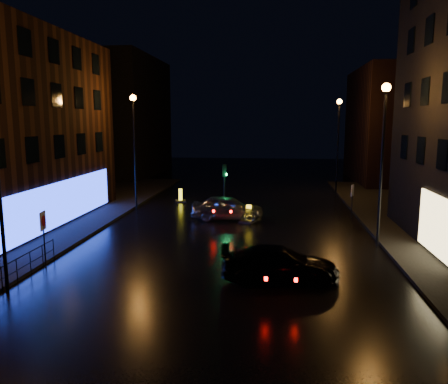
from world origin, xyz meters
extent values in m
plane|color=black|center=(0.00, 0.00, 0.00)|extent=(120.00, 120.00, 0.00)
cube|color=black|center=(-14.00, 8.00, 0.07)|extent=(12.00, 44.00, 0.15)
cube|color=black|center=(-16.00, 35.00, 7.00)|extent=(8.00, 16.00, 14.00)
cube|color=black|center=(15.00, 32.00, 6.00)|extent=(8.00, 14.00, 12.00)
cylinder|color=black|center=(-7.80, 14.00, 4.00)|extent=(0.14, 0.14, 8.00)
cylinder|color=black|center=(-7.80, 14.00, 8.00)|extent=(0.20, 0.20, 0.25)
sphere|color=orange|center=(-7.80, 14.00, 8.15)|extent=(0.44, 0.44, 0.44)
cylinder|color=black|center=(7.80, 6.00, 4.00)|extent=(0.14, 0.14, 8.00)
cylinder|color=black|center=(7.80, 6.00, 8.00)|extent=(0.20, 0.20, 0.25)
sphere|color=orange|center=(7.80, 6.00, 8.15)|extent=(0.44, 0.44, 0.44)
cylinder|color=black|center=(7.80, 22.00, 4.00)|extent=(0.14, 0.14, 8.00)
cylinder|color=black|center=(7.80, 22.00, 8.00)|extent=(0.20, 0.20, 0.25)
sphere|color=orange|center=(7.80, 22.00, 8.15)|extent=(0.44, 0.44, 0.44)
cube|color=black|center=(-1.20, 14.00, 0.06)|extent=(1.40, 2.40, 0.12)
cylinder|color=black|center=(-1.20, 14.00, 1.40)|extent=(0.12, 0.12, 2.80)
cube|color=black|center=(-1.20, 14.00, 3.00)|extent=(0.28, 0.22, 0.90)
cylinder|color=#0CFF59|center=(-1.06, 14.00, 2.72)|extent=(0.05, 0.18, 0.18)
cylinder|color=black|center=(-8.00, -1.00, 0.97)|extent=(0.05, 6.00, 0.05)
cylinder|color=black|center=(-8.00, -1.00, 0.50)|extent=(0.04, 6.00, 0.04)
cylinder|color=black|center=(-8.00, -1.00, 0.50)|extent=(0.04, 0.04, 1.00)
cylinder|color=black|center=(-8.00, 2.00, 0.50)|extent=(0.04, 0.04, 1.00)
imported|color=#999CA0|center=(-0.71, 11.39, 0.81)|extent=(4.77, 1.97, 1.62)
imported|color=black|center=(2.66, 0.45, 0.70)|extent=(5.01, 2.41, 1.41)
cube|color=black|center=(0.76, 10.89, 0.05)|extent=(1.29, 1.51, 0.11)
cube|color=yellow|center=(0.76, 10.89, 0.59)|extent=(0.35, 0.29, 1.07)
cube|color=black|center=(0.76, 10.89, 0.59)|extent=(0.30, 0.15, 0.64)
cube|color=black|center=(-5.23, 17.55, 0.05)|extent=(1.11, 1.38, 0.10)
cube|color=yellow|center=(-5.23, 17.55, 0.55)|extent=(0.32, 0.25, 1.01)
cube|color=black|center=(-5.23, 17.55, 0.55)|extent=(0.30, 0.10, 0.60)
cylinder|color=black|center=(-7.90, 1.05, 1.22)|extent=(0.07, 0.07, 2.43)
cube|color=silver|center=(-7.90, 1.05, 2.10)|extent=(0.16, 0.61, 0.83)
cylinder|color=#B20C0C|center=(-7.87, 1.05, 2.10)|extent=(0.11, 0.48, 0.49)
cylinder|color=black|center=(7.59, 12.68, 1.11)|extent=(0.06, 0.06, 2.23)
cube|color=silver|center=(7.59, 12.68, 1.93)|extent=(0.27, 0.53, 0.76)
cylinder|color=#B20C0C|center=(7.56, 12.69, 1.93)|extent=(0.20, 0.42, 0.45)
camera|label=1|loc=(2.35, -16.94, 6.52)|focal=35.00mm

